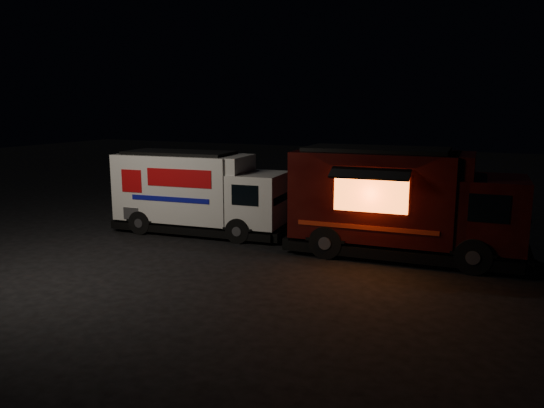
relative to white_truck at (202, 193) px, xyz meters
The scene contains 3 objects.
ground 3.49m from the white_truck, 53.13° to the right, with size 80.00×80.00×0.00m, color black.
white_truck is the anchor object (origin of this frame).
red_truck 6.82m from the white_truck, ahead, with size 6.66×2.45×3.10m, color #390C0A, non-canonical shape.
Camera 1 is at (7.70, -12.43, 4.29)m, focal length 35.00 mm.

